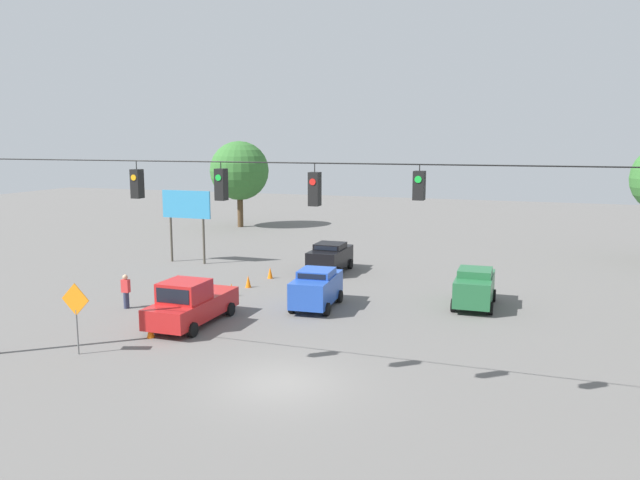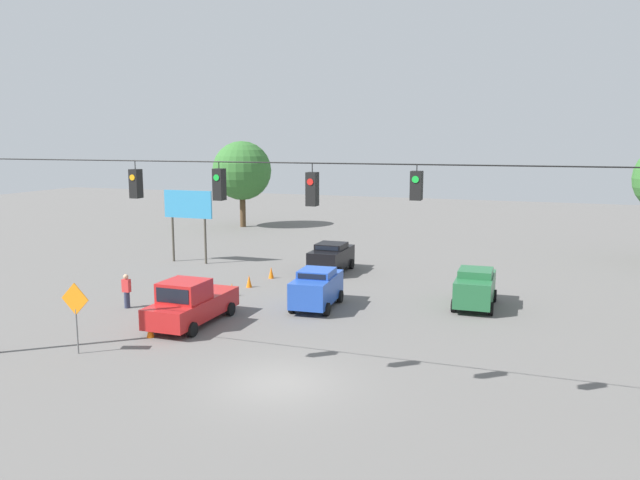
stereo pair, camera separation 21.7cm
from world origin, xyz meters
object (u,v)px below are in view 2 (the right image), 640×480
Objects in this scene: sedan_blue_withflow_mid at (317,288)px; pedestrian at (127,291)px; overhead_signal_span at (263,234)px; traffic_cone_fifth at (249,281)px; traffic_cone_farthest at (271,273)px; traffic_cone_third at (212,301)px; roadside_billboard at (188,210)px; traffic_cone_nearest at (150,329)px; work_zone_sign at (75,304)px; sedan_green_oncoming_far at (475,287)px; traffic_cone_fourth at (232,290)px; tree_horizon_right at (242,171)px; sedan_black_withflow_far at (331,257)px; traffic_cone_second at (188,313)px; pickup_truck_red_parked_shoulder at (191,303)px.

sedan_blue_withflow_mid reaches higher than pedestrian.
overhead_signal_span is 33.62× the size of traffic_cone_fifth.
pedestrian reaches higher than traffic_cone_fifth.
traffic_cone_fifth is 2.57m from traffic_cone_farthest.
roadside_billboard is (7.25, -9.73, 3.24)m from traffic_cone_third.
traffic_cone_nearest is 0.25× the size of work_zone_sign.
overhead_signal_span reaches higher than sedan_blue_withflow_mid.
traffic_cone_third is (-0.08, -5.08, 0.00)m from traffic_cone_nearest.
roadside_billboard is (19.59, -5.12, 2.58)m from sedan_green_oncoming_far.
overhead_signal_span is at bearing 122.53° from traffic_cone_fourth.
tree_horizon_right reaches higher than work_zone_sign.
sedan_green_oncoming_far is 12.53m from traffic_cone_fifth.
sedan_blue_withflow_mid is 30.49m from tree_horizon_right.
pedestrian is at bearing 106.40° from roadside_billboard.
sedan_black_withflow_far is 15.47m from traffic_cone_nearest.
traffic_cone_third is (12.33, 4.61, -0.66)m from sedan_green_oncoming_far.
sedan_black_withflow_far is at bearing 131.28° from tree_horizon_right.
traffic_cone_farthest is at bearing 46.80° from sedan_black_withflow_far.
overhead_signal_span is at bearing 68.33° from sedan_green_oncoming_far.
sedan_black_withflow_far is at bearing -133.20° from traffic_cone_farthest.
traffic_cone_nearest is at bearing 89.43° from traffic_cone_farthest.
traffic_cone_nearest is 1.00× the size of traffic_cone_fifth.
traffic_cone_third is at bearing -90.93° from traffic_cone_nearest.
pedestrian is at bearing -12.63° from traffic_cone_second.
roadside_billboard is (7.35, -12.13, 3.24)m from traffic_cone_second.
pickup_truck_red_parked_shoulder is 0.89m from traffic_cone_second.
traffic_cone_farthest is at bearing -96.04° from work_zone_sign.
pickup_truck_red_parked_shoulder is 0.64× the size of tree_horizon_right.
roadside_billboard is (7.11, -7.32, 3.24)m from traffic_cone_fourth.
sedan_green_oncoming_far is at bearing -179.61° from traffic_cone_fifth.
sedan_black_withflow_far is 5.77× the size of traffic_cone_second.
work_zone_sign is (1.36, 12.31, 1.64)m from traffic_cone_fifth.
tree_horizon_right is (10.31, -34.63, 3.38)m from work_zone_sign.
traffic_cone_fifth is at bearing 0.39° from sedan_green_oncoming_far.
traffic_cone_fifth is (7.18, -13.33, -4.99)m from overhead_signal_span.
traffic_cone_farthest is 0.14× the size of roadside_billboard.
overhead_signal_span is 2.88× the size of tree_horizon_right.
sedan_black_withflow_far is (2.07, -8.33, -0.05)m from sedan_blue_withflow_mid.
overhead_signal_span is at bearing 152.28° from traffic_cone_nearest.
pedestrian is at bearing -68.99° from work_zone_sign.
traffic_cone_second is at bearing 167.37° from pedestrian.
pickup_truck_red_parked_shoulder is at bearing 163.21° from pedestrian.
roadside_billboard is (7.17, -14.81, 3.24)m from traffic_cone_nearest.
pickup_truck_red_parked_shoulder is 15.03m from roadside_billboard.
overhead_signal_span is 14.21m from traffic_cone_fourth.
pedestrian is at bearing 20.71° from traffic_cone_third.
pickup_truck_red_parked_shoulder is 2.40m from traffic_cone_nearest.
traffic_cone_second is at bearing 40.80° from sedan_blue_withflow_mid.
traffic_cone_second is at bearing -45.18° from pickup_truck_red_parked_shoulder.
work_zone_sign is at bearing 55.90° from sedan_blue_withflow_mid.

